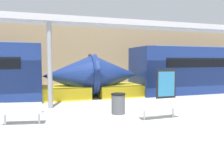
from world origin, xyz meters
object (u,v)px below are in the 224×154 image
Objects in this scene: bench_far at (21,111)px; support_column_near at (50,65)px; trash_bin at (118,104)px; poster_board at (166,85)px; bench_near at (160,106)px.

support_column_near is at bearing 78.46° from bench_far.
support_column_near is (1.04, 2.52, 1.51)m from bench_far.
trash_bin is at bearing 18.64° from bench_far.
poster_board is 0.44× the size of support_column_near.
bench_far is (-4.92, 0.77, -0.00)m from bench_near.
trash_bin is (-1.23, 1.27, -0.06)m from bench_near.
bench_far is 1.73× the size of trash_bin.
bench_far is at bearing -112.37° from support_column_near.
bench_near is at bearing -40.23° from support_column_near.
bench_far is 3.11m from support_column_near.
support_column_near reaches higher than bench_near.
support_column_near reaches higher than poster_board.
support_column_near is at bearing 142.81° from trash_bin.
bench_near is 0.39× the size of support_column_near.
bench_far is 7.42m from poster_board.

